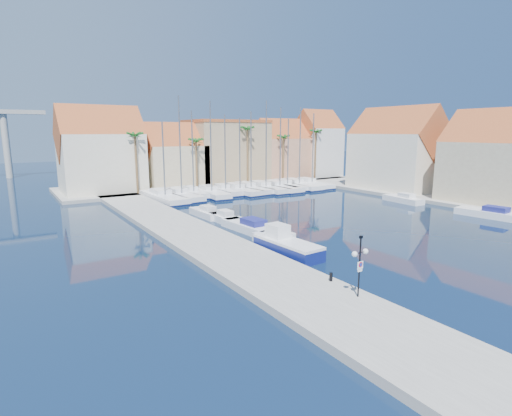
{
  "coord_description": "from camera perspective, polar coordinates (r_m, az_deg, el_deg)",
  "views": [
    {
      "loc": [
        -23.68,
        -19.43,
        9.89
      ],
      "look_at": [
        -4.29,
        10.74,
        3.0
      ],
      "focal_mm": 28.0,
      "sensor_mm": 36.0,
      "label": 1
    }
  ],
  "objects": [
    {
      "name": "palm_1",
      "position": [
        67.41,
        -8.58,
        9.26
      ],
      "size": [
        2.6,
        2.6,
        9.15
      ],
      "color": "brown",
      "rests_on": "shore_north"
    },
    {
      "name": "sailboat_11",
      "position": [
        72.84,
        7.7,
        3.43
      ],
      "size": [
        2.93,
        10.53,
        12.99
      ],
      "rotation": [
        0.0,
        0.0,
        -0.02
      ],
      "color": "white",
      "rests_on": "ground"
    },
    {
      "name": "shore_east",
      "position": [
        66.18,
        25.25,
        1.45
      ],
      "size": [
        12.0,
        60.0,
        0.5
      ],
      "primitive_type": "cube",
      "color": "gray",
      "rests_on": "ground"
    },
    {
      "name": "sailboat_6",
      "position": [
        66.09,
        -1.03,
        2.77
      ],
      "size": [
        3.71,
        11.06,
        13.03
      ],
      "rotation": [
        0.0,
        0.0,
        0.08
      ],
      "color": "white",
      "rests_on": "ground"
    },
    {
      "name": "building_5",
      "position": [
        62.2,
        31.14,
        5.7
      ],
      "size": [
        9.0,
        12.3,
        12.5
      ],
      "color": "tan",
      "rests_on": "shore_east"
    },
    {
      "name": "bollard",
      "position": [
        26.25,
        10.66,
        -9.65
      ],
      "size": [
        0.22,
        0.22,
        0.54
      ],
      "primitive_type": "cylinder",
      "color": "black",
      "rests_on": "quay_west"
    },
    {
      "name": "lamp_post",
      "position": [
        23.53,
        14.64,
        -6.78
      ],
      "size": [
        1.24,
        0.37,
        3.65
      ],
      "rotation": [
        0.0,
        0.0,
        0.04
      ],
      "color": "black",
      "rests_on": "quay_west"
    },
    {
      "name": "ground",
      "position": [
        32.19,
        17.16,
        -7.52
      ],
      "size": [
        260.0,
        260.0,
        0.0
      ],
      "primitive_type": "plane",
      "color": "black",
      "rests_on": "ground"
    },
    {
      "name": "motorboat_west_2",
      "position": [
        44.41,
        -4.66,
        -1.36
      ],
      "size": [
        1.69,
        5.25,
        1.4
      ],
      "rotation": [
        0.0,
        0.0,
        0.0
      ],
      "color": "white",
      "rests_on": "ground"
    },
    {
      "name": "sailboat_8",
      "position": [
        68.22,
        3.12,
        3.02
      ],
      "size": [
        3.05,
        11.15,
        13.81
      ],
      "rotation": [
        0.0,
        0.0,
        -0.01
      ],
      "color": "white",
      "rests_on": "ground"
    },
    {
      "name": "building_4",
      "position": [
        87.28,
        8.77,
        8.83
      ],
      "size": [
        8.3,
        8.0,
        14.0
      ],
      "color": "white",
      "rests_on": "shore_north"
    },
    {
      "name": "sailboat_5",
      "position": [
        64.56,
        -2.6,
        2.56
      ],
      "size": [
        3.58,
        10.64,
        12.01
      ],
      "rotation": [
        0.0,
        0.0,
        0.08
      ],
      "color": "white",
      "rests_on": "ground"
    },
    {
      "name": "building_1",
      "position": [
        71.37,
        -11.66,
        6.96
      ],
      "size": [
        10.3,
        8.0,
        11.0
      ],
      "color": "tan",
      "rests_on": "shore_north"
    },
    {
      "name": "motorboat_east_0",
      "position": [
        54.03,
        30.44,
        -0.64
      ],
      "size": [
        2.95,
        7.33,
        1.4
      ],
      "rotation": [
        0.0,
        0.0,
        0.09
      ],
      "color": "white",
      "rests_on": "ground"
    },
    {
      "name": "palm_0",
      "position": [
        63.93,
        -16.92,
        9.69
      ],
      "size": [
        2.6,
        2.6,
        10.15
      ],
      "color": "brown",
      "rests_on": "shore_north"
    },
    {
      "name": "motorboat_west_0",
      "position": [
        34.99,
        3.36,
        -4.7
      ],
      "size": [
        2.14,
        5.63,
        1.4
      ],
      "rotation": [
        0.0,
        0.0,
        0.07
      ],
      "color": "white",
      "rests_on": "ground"
    },
    {
      "name": "sailboat_7",
      "position": [
        67.14,
        1.1,
        2.91
      ],
      "size": [
        3.31,
        11.62,
        14.75
      ],
      "rotation": [
        0.0,
        0.0,
        0.02
      ],
      "color": "white",
      "rests_on": "ground"
    },
    {
      "name": "palm_4",
      "position": [
        81.58,
        8.56,
        10.52
      ],
      "size": [
        2.6,
        2.6,
        10.65
      ],
      "color": "brown",
      "rests_on": "shore_north"
    },
    {
      "name": "sailboat_1",
      "position": [
        60.29,
        -10.81,
        1.82
      ],
      "size": [
        3.62,
        11.02,
        14.89
      ],
      "rotation": [
        0.0,
        0.0,
        0.07
      ],
      "color": "white",
      "rests_on": "ground"
    },
    {
      "name": "building_0",
      "position": [
        67.91,
        -21.25,
        7.3
      ],
      "size": [
        12.3,
        9.0,
        13.5
      ],
      "color": "beige",
      "rests_on": "shore_north"
    },
    {
      "name": "sailboat_4",
      "position": [
        63.83,
        -4.56,
        2.48
      ],
      "size": [
        2.31,
        8.5,
        12.43
      ],
      "rotation": [
        0.0,
        0.0,
        -0.01
      ],
      "color": "white",
      "rests_on": "ground"
    },
    {
      "name": "palm_3",
      "position": [
        76.57,
        3.96,
        9.89
      ],
      "size": [
        2.6,
        2.6,
        9.65
      ],
      "color": "brown",
      "rests_on": "shore_north"
    },
    {
      "name": "motorboat_east_1",
      "position": [
        60.19,
        20.32,
        1.23
      ],
      "size": [
        2.35,
        6.1,
        1.4
      ],
      "rotation": [
        0.0,
        0.0,
        -0.07
      ],
      "color": "white",
      "rests_on": "ground"
    },
    {
      "name": "building_2",
      "position": [
        76.85,
        -4.22,
        8.14
      ],
      "size": [
        14.2,
        10.2,
        11.5
      ],
      "color": "tan",
      "rests_on": "shore_north"
    },
    {
      "name": "sailboat_10",
      "position": [
        71.19,
        5.86,
        3.3
      ],
      "size": [
        3.2,
        11.55,
        13.97
      ],
      "rotation": [
        0.0,
        0.0,
        -0.01
      ],
      "color": "white",
      "rests_on": "ground"
    },
    {
      "name": "motorboat_west_1",
      "position": [
        40.16,
        -0.88,
        -2.64
      ],
      "size": [
        2.76,
        7.31,
        1.4
      ],
      "rotation": [
        0.0,
        0.0,
        0.06
      ],
      "color": "white",
      "rests_on": "ground"
    },
    {
      "name": "building_3",
      "position": [
        82.46,
        3.53,
        8.05
      ],
      "size": [
        10.3,
        8.0,
        12.0
      ],
      "color": "tan",
      "rests_on": "shore_north"
    },
    {
      "name": "quay_west",
      "position": [
        37.32,
        -8.43,
        -4.22
      ],
      "size": [
        6.0,
        77.0,
        0.5
      ],
      "primitive_type": "cube",
      "color": "gray",
      "rests_on": "ground"
    },
    {
      "name": "fishing_boat",
      "position": [
        32.88,
        4.32,
        -5.28
      ],
      "size": [
        2.54,
        6.65,
        2.29
      ],
      "rotation": [
        0.0,
        0.0,
        0.06
      ],
      "color": "navy",
      "rests_on": "ground"
    },
    {
      "name": "sailboat_0",
      "position": [
        59.22,
        -13.09,
        1.52
      ],
      "size": [
        3.58,
        12.0,
        11.23
      ],
      "rotation": [
        0.0,
        0.0,
        0.04
      ],
      "color": "white",
      "rests_on": "ground"
    },
    {
      "name": "sailboat_9",
      "position": [
        69.93,
        4.27,
        3.19
      ],
      "size": [
        3.51,
        10.28,
        11.97
      ],
      "rotation": [
        0.0,
        0.0,
        -0.08
      ],
      "color": "white",
      "rests_on": "ground"
    },
    {
      "name": "sailboat_3",
      "position": [
        61.91,
        -6.53,
        2.18
      ],
      "size": [
        3.42,
        10.43,
        14.32
      ],
      "rotation": [
        0.0,
        0.0,
        -0.07
      ],
      "color": "white",
      "rests_on": "ground"
    },
    {
      "name": "building_6",
      "position": [
        70.7,
        19.47,
        7.53
      ],
      "size": [
        9.0,
        14.3,
        13.5
      ],
      "color": "beige",
      "rests_on": "shore_east"
    },
    {
      "name": "palm_2",
      "position": [
        72.07,
        -1.23,
        10.97
      ],
      "size": [
        2.6,
        2.6,
        11.15
      ],
      "color": "brown",
      "rests_on": "shore_north"
    },
    {
      "name": "shore_north",
      "position": [
        75.99,
        -6.15,
        3.52
      ],
      "size": [
        54.0,
        16.0,
        0.5
      ],
      "primitive_type": "cube",
      "color": "gray",
      "rests_on": "ground"
    },
    {
      "name": "sailboat_2",
      "position": [
        61.98,
        -9.06,
        2.14
      ],
      "size": [
        2.34,
        8.28,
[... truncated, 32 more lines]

